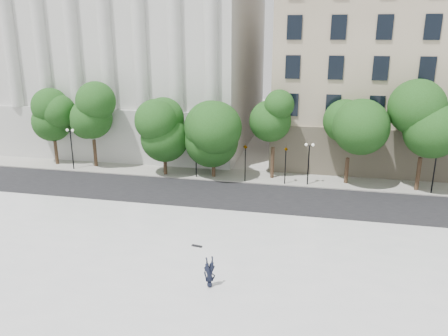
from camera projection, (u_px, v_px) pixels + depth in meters
The scene contains 12 objects.
ground at pixel (168, 326), 21.30m from camera, with size 160.00×160.00×0.00m, color beige.
plaza at pixel (185, 289), 24.04m from camera, with size 44.00×22.00×0.45m, color silver.
street at pixel (235, 198), 38.13m from camera, with size 60.00×8.00×0.02m, color black.
far_sidewalk at pixel (246, 176), 43.73m from camera, with size 60.00×4.00×0.12m, color #A7A59A.
building_west at pixel (138, 41), 57.03m from camera, with size 31.50×27.65×25.60m.
building_east at pixel (439, 57), 50.45m from camera, with size 36.00×26.15×23.00m.
traffic_light_west at pixel (245, 145), 41.05m from camera, with size 0.81×1.80×4.21m.
traffic_light_east at pixel (286, 148), 40.32m from camera, with size 0.57×1.57×4.12m.
person_lying at pixel (210, 283), 23.76m from camera, with size 0.64×0.42×1.77m, color black.
skateboard at pixel (197, 246), 28.34m from camera, with size 0.70×0.18×0.07m, color black.
street_trees at pixel (241, 127), 41.86m from camera, with size 45.79×5.43×8.03m.
lamp_posts at pixel (244, 152), 41.59m from camera, with size 36.07×0.28×4.40m.
Camera 1 is at (6.49, -17.14, 13.60)m, focal length 35.00 mm.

